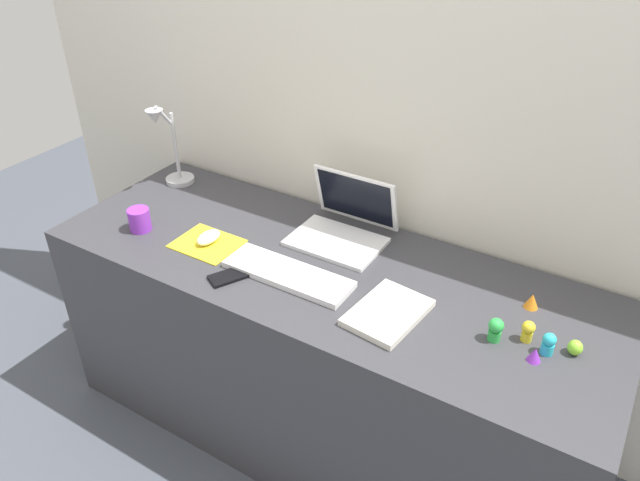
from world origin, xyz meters
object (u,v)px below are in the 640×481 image
at_px(desk_lamp, 169,149).
at_px(laptop, 345,222).
at_px(cell_phone, 230,276).
at_px(toy_figurine_lime, 575,347).
at_px(toy_figurine_orange, 532,301).
at_px(notebook_pad, 388,313).
at_px(toy_figurine_cyan, 548,343).
at_px(keyboard, 288,274).
at_px(coffee_mug, 139,220).
at_px(toy_figurine_yellow, 528,330).
at_px(toy_figurine_purple, 535,355).
at_px(toy_figurine_green, 496,329).
at_px(mouse, 209,237).

bearing_deg(desk_lamp, laptop, 2.06).
relative_size(cell_phone, toy_figurine_lime, 3.04).
bearing_deg(laptop, toy_figurine_orange, -5.00).
distance_m(notebook_pad, toy_figurine_cyan, 0.42).
xyz_separation_m(keyboard, coffee_mug, (-0.58, -0.03, 0.03)).
distance_m(toy_figurine_lime, toy_figurine_yellow, 0.12).
bearing_deg(coffee_mug, toy_figurine_orange, 12.33).
relative_size(laptop, toy_figurine_purple, 7.53).
xyz_separation_m(laptop, cell_phone, (-0.18, -0.39, -0.05)).
xyz_separation_m(toy_figurine_purple, toy_figurine_lime, (0.08, 0.08, 0.00)).
bearing_deg(toy_figurine_purple, desk_lamp, 170.54).
bearing_deg(laptop, toy_figurine_green, -22.43).
xyz_separation_m(cell_phone, toy_figurine_orange, (0.82, 0.33, 0.02)).
bearing_deg(toy_figurine_yellow, toy_figurine_lime, 6.42).
distance_m(keyboard, toy_figurine_orange, 0.71).
distance_m(toy_figurine_lime, toy_figurine_cyan, 0.07).
bearing_deg(notebook_pad, laptop, 142.08).
bearing_deg(toy_figurine_yellow, mouse, -176.04).
xyz_separation_m(notebook_pad, toy_figurine_yellow, (0.36, 0.10, 0.02)).
bearing_deg(toy_figurine_cyan, toy_figurine_green, -171.06).
height_order(coffee_mug, toy_figurine_orange, coffee_mug).
xyz_separation_m(keyboard, desk_lamp, (-0.71, 0.27, 0.14)).
bearing_deg(keyboard, cell_phone, -147.87).
distance_m(cell_phone, toy_figurine_cyan, 0.92).
height_order(notebook_pad, toy_figurine_orange, toy_figurine_orange).
xyz_separation_m(keyboard, toy_figurine_yellow, (0.70, 0.09, 0.02)).
relative_size(laptop, cell_phone, 2.34).
xyz_separation_m(keyboard, toy_figurine_green, (0.62, 0.05, 0.03)).
distance_m(keyboard, coffee_mug, 0.59).
distance_m(mouse, coffee_mug, 0.26).
relative_size(mouse, toy_figurine_cyan, 1.49).
distance_m(desk_lamp, toy_figurine_orange, 1.39).
bearing_deg(cell_phone, notebook_pad, 37.82).
height_order(toy_figurine_lime, toy_figurine_green, toy_figurine_green).
bearing_deg(toy_figurine_lime, toy_figurine_cyan, -149.89).
bearing_deg(keyboard, toy_figurine_yellow, 7.65).
height_order(notebook_pad, toy_figurine_yellow, toy_figurine_yellow).
bearing_deg(desk_lamp, toy_figurine_orange, -1.20).
relative_size(keyboard, mouse, 4.27).
bearing_deg(toy_figurine_green, coffee_mug, -175.95).
relative_size(notebook_pad, toy_figurine_lime, 5.70).
xyz_separation_m(laptop, toy_figurine_cyan, (0.73, -0.22, -0.02)).
xyz_separation_m(toy_figurine_lime, toy_figurine_yellow, (-0.12, -0.01, 0.01)).
relative_size(desk_lamp, toy_figurine_green, 4.82).
height_order(cell_phone, toy_figurine_purple, toy_figurine_purple).
relative_size(cell_phone, toy_figurine_orange, 2.83).
relative_size(desk_lamp, coffee_mug, 4.27).
relative_size(desk_lamp, notebook_pad, 1.39).
xyz_separation_m(cell_phone, coffee_mug, (-0.44, 0.06, 0.03)).
bearing_deg(toy_figurine_yellow, toy_figurine_green, -149.90).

